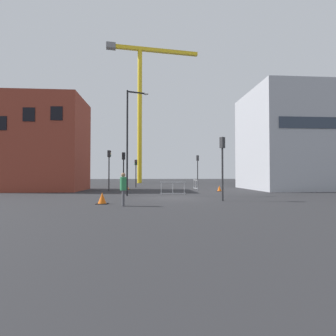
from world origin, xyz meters
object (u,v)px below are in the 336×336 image
Objects in this scene: traffic_cone_orange at (219,189)px; streetlamp_tall at (130,134)px; traffic_light_verge at (198,166)px; traffic_light_near at (222,158)px; traffic_light_median at (109,164)px; pedestrian_walking at (123,187)px; construction_crane at (142,93)px; traffic_cone_striped at (127,187)px; traffic_cone_by_barrier at (102,199)px; traffic_light_crosswalk at (124,165)px; traffic_light_far at (136,169)px.

streetlamp_tall is at bearing -150.33° from traffic_cone_orange.
traffic_light_verge is 1.02× the size of traffic_light_near.
traffic_light_median reaches higher than pedestrian_walking.
construction_crane is 28.64m from traffic_cone_striped.
traffic_light_verge is (7.71, -18.74, -15.10)m from construction_crane.
traffic_cone_orange is (8.62, 4.91, -4.62)m from streetlamp_tall.
traffic_cone_by_barrier is (1.44, -12.15, -2.49)m from traffic_light_median.
streetlamp_tall is 5.32m from traffic_light_crosswalk.
streetlamp_tall is 2.06× the size of traffic_light_near.
streetlamp_tall is 13.40m from traffic_light_far.
construction_crane is 6.59× the size of traffic_light_verge.
construction_crane is 7.14× the size of traffic_light_crosswalk.
traffic_light_median reaches higher than traffic_light_crosswalk.
streetlamp_tall reaches higher than traffic_cone_by_barrier.
construction_crane is 47.98× the size of traffic_cone_orange.
traffic_light_crosswalk is 2.16× the size of pedestrian_walking.
construction_crane is at bearing 87.46° from traffic_cone_striped.
traffic_cone_by_barrier is (-1.23, -36.90, -17.58)m from construction_crane.
streetlamp_tall is at bearing -84.01° from traffic_cone_striped.
streetlamp_tall is 7.88m from pedestrian_walking.
traffic_cone_orange is (8.44, 11.79, -0.78)m from pedestrian_walking.
construction_crane is 41.61m from pedestrian_walking.
pedestrian_walking is 14.52m from traffic_cone_orange.
traffic_light_median is at bearing -96.17° from construction_crane.
traffic_cone_orange is at bearing 47.47° from traffic_cone_by_barrier.
traffic_light_near is 1.06× the size of traffic_light_crosswalk.
traffic_light_median reaches higher than traffic_light_verge.
traffic_cone_striped is (-0.90, 8.60, -4.59)m from streetlamp_tall.
pedestrian_walking is (0.33, -20.05, -1.40)m from traffic_light_far.
streetlamp_tall reaches higher than traffic_cone_orange.
traffic_light_median is 12.49m from traffic_cone_by_barrier.
traffic_light_crosswalk is (-7.17, 9.27, -0.15)m from traffic_light_near.
pedestrian_walking is at bearing -88.55° from streetlamp_tall.
streetlamp_tall is at bearing -89.34° from traffic_light_far.
traffic_cone_orange is 0.87× the size of traffic_cone_by_barrier.
traffic_light_near reaches higher than traffic_cone_by_barrier.
traffic_light_far is (-7.96, 0.73, -0.34)m from traffic_light_verge.
traffic_light_median is at bearing -149.96° from traffic_light_verge.
traffic_light_verge is 1.16× the size of traffic_light_far.
traffic_light_near reaches higher than traffic_cone_striped.
traffic_light_far is 5.47× the size of traffic_cone_by_barrier.
traffic_light_verge is at bearing 30.04° from traffic_light_median.
traffic_light_verge is at bearing 57.87° from streetlamp_tall.
construction_crane reaches higher than traffic_cone_orange.
traffic_light_verge is 7.98m from traffic_cone_orange.
traffic_light_near is 2.29× the size of pedestrian_walking.
construction_crane is 40.89m from traffic_cone_by_barrier.
traffic_light_far is (-6.40, 17.73, -0.30)m from traffic_light_near.
traffic_light_near reaches higher than traffic_light_crosswalk.
construction_crane is at bearing 88.08° from traffic_cone_by_barrier.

